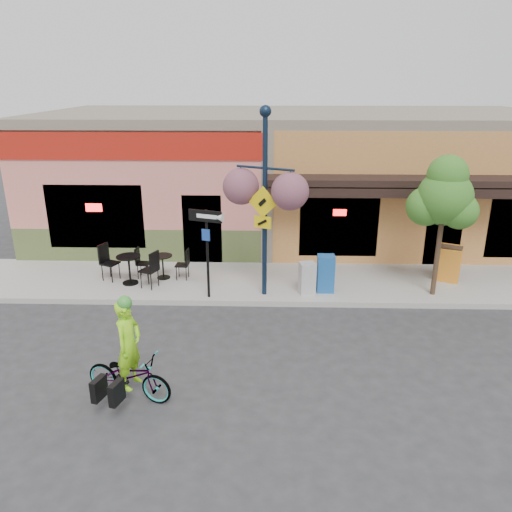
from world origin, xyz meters
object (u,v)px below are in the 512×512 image
at_px(newspaper_box_blue, 326,273).
at_px(street_tree, 441,227).
at_px(lamp_post, 265,205).
at_px(newspaper_box_grey, 307,278).
at_px(one_way_sign, 208,255).
at_px(bicycle, 129,375).
at_px(cyclist_rider, 130,357).
at_px(building, 294,173).

xyz_separation_m(newspaper_box_blue, street_tree, (2.88, -0.13, 1.38)).
relative_size(lamp_post, newspaper_box_grey, 5.65).
xyz_separation_m(one_way_sign, street_tree, (6.00, 0.35, 0.69)).
distance_m(lamp_post, street_tree, 4.57).
height_order(bicycle, cyclist_rider, cyclist_rider).
xyz_separation_m(cyclist_rider, lamp_post, (2.39, 4.46, 1.75)).
relative_size(bicycle, street_tree, 0.46).
xyz_separation_m(bicycle, one_way_sign, (0.97, 4.23, 0.88)).
bearing_deg(street_tree, lamp_post, -178.48).
relative_size(newspaper_box_blue, street_tree, 0.27).
xyz_separation_m(cyclist_rider, one_way_sign, (0.92, 4.23, 0.49)).
relative_size(cyclist_rider, lamp_post, 0.35).
distance_m(newspaper_box_grey, street_tree, 3.68).
height_order(lamp_post, one_way_sign, lamp_post).
relative_size(bicycle, one_way_sign, 0.73).
distance_m(cyclist_rider, one_way_sign, 4.36).
distance_m(one_way_sign, newspaper_box_grey, 2.74).
relative_size(building, bicycle, 10.54).
bearing_deg(building, street_tree, -61.40).
height_order(building, newspaper_box_blue, building).
distance_m(building, bicycle, 11.66).
bearing_deg(street_tree, newspaper_box_blue, 177.48).
distance_m(bicycle, newspaper_box_blue, 6.25).
distance_m(lamp_post, newspaper_box_grey, 2.32).
distance_m(bicycle, newspaper_box_grey, 5.79).
height_order(bicycle, newspaper_box_blue, newspaper_box_blue).
height_order(one_way_sign, newspaper_box_grey, one_way_sign).
bearing_deg(building, lamp_post, -99.11).
xyz_separation_m(cyclist_rider, newspaper_box_grey, (3.53, 4.55, -0.26)).
height_order(building, street_tree, building).
height_order(cyclist_rider, newspaper_box_grey, cyclist_rider).
xyz_separation_m(building, street_tree, (3.49, -6.39, -0.22)).
xyz_separation_m(lamp_post, newspaper_box_grey, (1.14, 0.09, -2.01)).
height_order(cyclist_rider, street_tree, street_tree).
bearing_deg(lamp_post, bicycle, -94.49).
xyz_separation_m(bicycle, newspaper_box_blue, (4.09, 4.71, 0.20)).
relative_size(one_way_sign, newspaper_box_grey, 2.74).
height_order(cyclist_rider, one_way_sign, one_way_sign).
bearing_deg(cyclist_rider, building, -0.08).
bearing_deg(one_way_sign, street_tree, 21.83).
bearing_deg(lamp_post, cyclist_rider, -94.00).
height_order(building, cyclist_rider, building).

